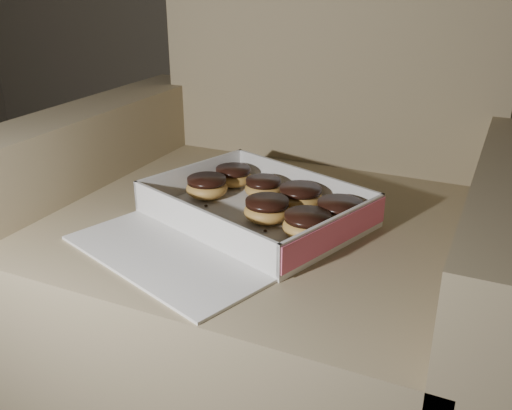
% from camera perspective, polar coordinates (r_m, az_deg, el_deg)
% --- Properties ---
extents(armchair, '(0.96, 0.81, 1.00)m').
position_cam_1_polar(armchair, '(1.17, 2.22, -5.39)').
color(armchair, '#947E5E').
rests_on(armchair, floor).
extents(bakery_box, '(0.48, 0.51, 0.06)m').
position_cam_1_polar(bakery_box, '(0.99, -1.41, -1.47)').
color(bakery_box, silver).
rests_on(bakery_box, armchair).
extents(donut_a, '(0.08, 0.08, 0.04)m').
position_cam_1_polar(donut_a, '(0.99, 8.39, -0.74)').
color(donut_a, '#BE8942').
rests_on(donut_a, bakery_box).
extents(donut_b, '(0.08, 0.08, 0.04)m').
position_cam_1_polar(donut_b, '(0.99, 1.12, -0.48)').
color(donut_b, '#BE8942').
rests_on(donut_b, bakery_box).
extents(donut_c, '(0.07, 0.07, 0.04)m').
position_cam_1_polar(donut_c, '(1.09, 0.74, 1.78)').
color(donut_c, '#BE8942').
rests_on(donut_c, bakery_box).
extents(donut_d, '(0.08, 0.08, 0.04)m').
position_cam_1_polar(donut_d, '(1.09, -4.94, 1.82)').
color(donut_d, '#BE8942').
rests_on(donut_d, bakery_box).
extents(donut_e, '(0.08, 0.08, 0.04)m').
position_cam_1_polar(donut_e, '(1.05, 4.44, 0.81)').
color(donut_e, '#BE8942').
rests_on(donut_e, bakery_box).
extents(donut_f, '(0.08, 0.08, 0.04)m').
position_cam_1_polar(donut_f, '(0.94, 5.17, -1.98)').
color(donut_f, '#BE8942').
rests_on(donut_f, bakery_box).
extents(donut_g, '(0.07, 0.07, 0.04)m').
position_cam_1_polar(donut_g, '(1.15, -2.29, 2.91)').
color(donut_g, '#BE8942').
rests_on(donut_g, bakery_box).
extents(crumb_a, '(0.01, 0.01, 0.00)m').
position_cam_1_polar(crumb_a, '(0.96, 0.94, -2.60)').
color(crumb_a, black).
rests_on(crumb_a, bakery_box).
extents(crumb_b, '(0.01, 0.01, 0.00)m').
position_cam_1_polar(crumb_b, '(1.06, -8.83, -0.19)').
color(crumb_b, black).
rests_on(crumb_b, bakery_box).
extents(crumb_c, '(0.01, 0.01, 0.00)m').
position_cam_1_polar(crumb_c, '(1.06, -5.02, -0.08)').
color(crumb_c, black).
rests_on(crumb_c, bakery_box).
extents(crumb_d, '(0.01, 0.01, 0.00)m').
position_cam_1_polar(crumb_d, '(0.85, 2.18, -6.10)').
color(crumb_d, black).
rests_on(crumb_d, bakery_box).
extents(crumb_e, '(0.01, 0.01, 0.00)m').
position_cam_1_polar(crumb_e, '(0.91, 3.90, -4.27)').
color(crumb_e, black).
rests_on(crumb_e, bakery_box).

